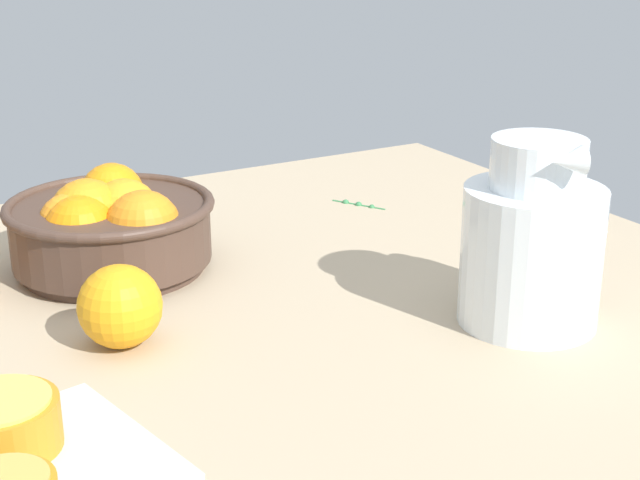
% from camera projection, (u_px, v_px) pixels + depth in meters
% --- Properties ---
extents(ground_plane, '(1.11, 1.06, 0.03)m').
position_uv_depth(ground_plane, '(273.00, 331.00, 0.98)').
color(ground_plane, tan).
extents(fruit_bowl, '(0.24, 0.24, 0.11)m').
position_uv_depth(fruit_bowl, '(110.00, 226.00, 1.08)').
color(fruit_bowl, '#473328').
rests_on(fruit_bowl, ground_plane).
extents(juice_pitcher, '(0.14, 0.18, 0.20)m').
position_uv_depth(juice_pitcher, '(531.00, 255.00, 0.94)').
color(juice_pitcher, white).
rests_on(juice_pitcher, ground_plane).
extents(orange_half_0, '(0.09, 0.09, 0.04)m').
position_uv_depth(orange_half_0, '(1.00, 424.00, 0.70)').
color(orange_half_0, orange).
rests_on(orange_half_0, cutting_board).
extents(loose_orange_0, '(0.08, 0.08, 0.08)m').
position_uv_depth(loose_orange_0, '(120.00, 306.00, 0.90)').
color(loose_orange_0, orange).
rests_on(loose_orange_0, ground_plane).
extents(spoon, '(0.15, 0.04, 0.01)m').
position_uv_depth(spoon, '(573.00, 235.00, 1.20)').
color(spoon, silver).
rests_on(spoon, ground_plane).
extents(herb_sprig_0, '(0.04, 0.07, 0.01)m').
position_uv_depth(herb_sprig_0, '(357.00, 203.00, 1.33)').
color(herb_sprig_0, '#357846').
rests_on(herb_sprig_0, ground_plane).
extents(herb_sprig_1, '(0.08, 0.02, 0.01)m').
position_uv_depth(herb_sprig_1, '(541.00, 271.00, 1.09)').
color(herb_sprig_1, '#478140').
rests_on(herb_sprig_1, ground_plane).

